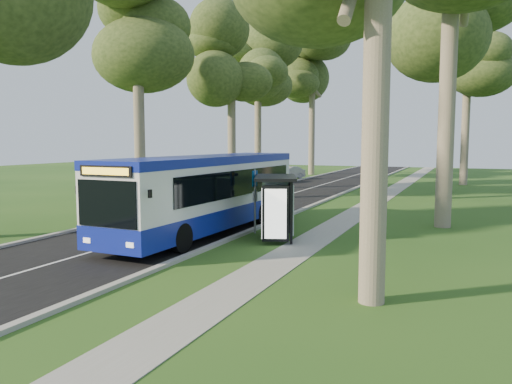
% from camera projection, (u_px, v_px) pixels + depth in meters
% --- Properties ---
extents(ground, '(120.00, 120.00, 0.00)m').
position_uv_depth(ground, '(236.00, 238.00, 20.08)').
color(ground, '#224816').
rests_on(ground, ground).
extents(road, '(7.00, 100.00, 0.02)m').
position_uv_depth(road, '(255.00, 204.00, 30.59)').
color(road, black).
rests_on(road, ground).
extents(kerb_east, '(0.25, 100.00, 0.12)m').
position_uv_depth(kerb_east, '(310.00, 207.00, 29.20)').
color(kerb_east, '#9E9B93').
rests_on(kerb_east, ground).
extents(kerb_west, '(0.25, 100.00, 0.12)m').
position_uv_depth(kerb_west, '(205.00, 201.00, 31.96)').
color(kerb_west, '#9E9B93').
rests_on(kerb_west, ground).
extents(centre_line, '(0.12, 100.00, 0.00)m').
position_uv_depth(centre_line, '(255.00, 204.00, 30.59)').
color(centre_line, white).
rests_on(centre_line, road).
extents(footpath, '(1.50, 100.00, 0.02)m').
position_uv_depth(footpath, '(361.00, 210.00, 28.03)').
color(footpath, gray).
rests_on(footpath, ground).
extents(bus, '(2.97, 12.37, 3.26)m').
position_uv_depth(bus, '(208.00, 193.00, 21.00)').
color(bus, white).
rests_on(bus, ground).
extents(bus_stop_sign, '(0.11, 0.38, 2.69)m').
position_uv_depth(bus_stop_sign, '(255.00, 194.00, 20.91)').
color(bus_stop_sign, gray).
rests_on(bus_stop_sign, ground).
extents(bus_shelter, '(2.52, 3.28, 2.50)m').
position_uv_depth(bus_shelter, '(275.00, 196.00, 19.37)').
color(bus_shelter, black).
rests_on(bus_shelter, ground).
extents(litter_bin, '(0.52, 0.52, 0.91)m').
position_uv_depth(litter_bin, '(275.00, 227.00, 19.90)').
color(litter_bin, black).
rests_on(litter_bin, ground).
extents(car_white, '(2.78, 5.09, 1.64)m').
position_uv_depth(car_white, '(271.00, 174.00, 46.11)').
color(car_white, silver).
rests_on(car_white, ground).
extents(car_silver, '(2.79, 4.29, 1.34)m').
position_uv_depth(car_silver, '(287.00, 173.00, 50.29)').
color(car_silver, '#97989E').
rests_on(car_silver, ground).
extents(tree_west_b, '(5.20, 5.20, 15.21)m').
position_uv_depth(tree_west_b, '(137.00, 19.00, 30.38)').
color(tree_west_b, '#7A6B56').
rests_on(tree_west_b, ground).
extents(tree_west_c, '(5.20, 5.20, 13.80)m').
position_uv_depth(tree_west_c, '(231.00, 60.00, 39.03)').
color(tree_west_c, '#7A6B56').
rests_on(tree_west_c, ground).
extents(tree_west_d, '(5.20, 5.20, 15.32)m').
position_uv_depth(tree_west_d, '(258.00, 65.00, 48.84)').
color(tree_west_d, '#7A6B56').
rests_on(tree_west_d, ground).
extents(tree_west_e, '(5.20, 5.20, 16.92)m').
position_uv_depth(tree_west_e, '(312.00, 65.00, 56.87)').
color(tree_west_e, '#7A6B56').
rests_on(tree_west_e, ground).
extents(tree_east_c, '(5.20, 5.20, 16.71)m').
position_uv_depth(tree_east_c, '(448.00, 11.00, 32.58)').
color(tree_east_c, '#7A6B56').
rests_on(tree_east_c, ground).
extents(tree_east_d, '(5.20, 5.20, 15.50)m').
position_uv_depth(tree_east_d, '(469.00, 53.00, 43.16)').
color(tree_east_d, '#7A6B56').
rests_on(tree_east_d, ground).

